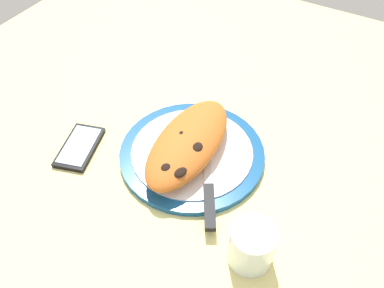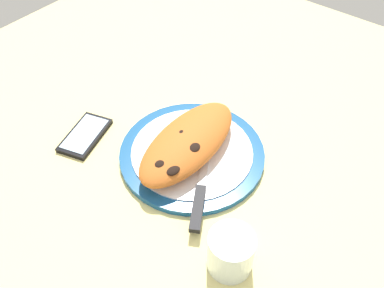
% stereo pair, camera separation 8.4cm
% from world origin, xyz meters
% --- Properties ---
extents(ground_plane, '(1.50, 1.50, 0.03)m').
position_xyz_m(ground_plane, '(0.00, 0.00, -0.01)').
color(ground_plane, '#E5D684').
extents(plate, '(0.30, 0.30, 0.02)m').
position_xyz_m(plate, '(0.00, 0.00, 0.01)').
color(plate, navy).
rests_on(plate, ground_plane).
extents(calzone, '(0.28, 0.14, 0.06)m').
position_xyz_m(calzone, '(0.01, -0.01, 0.04)').
color(calzone, '#C16023').
rests_on(calzone, plate).
extents(fork, '(0.16, 0.03, 0.00)m').
position_xyz_m(fork, '(-0.01, -0.06, 0.02)').
color(fork, silver).
rests_on(fork, plate).
extents(knife, '(0.22, 0.14, 0.01)m').
position_xyz_m(knife, '(0.08, 0.08, 0.02)').
color(knife, silver).
rests_on(knife, plate).
extents(smartphone, '(0.14, 0.10, 0.01)m').
position_xyz_m(smartphone, '(0.10, -0.22, 0.01)').
color(smartphone, black).
rests_on(smartphone, ground_plane).
extents(water_glass, '(0.08, 0.08, 0.08)m').
position_xyz_m(water_glass, '(0.15, 0.20, 0.04)').
color(water_glass, silver).
rests_on(water_glass, ground_plane).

